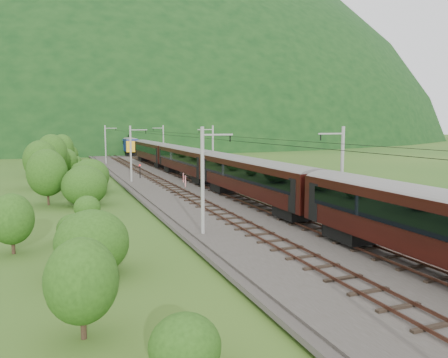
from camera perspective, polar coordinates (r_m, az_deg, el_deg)
name	(u,v)px	position (r m, az deg, el deg)	size (l,w,h in m)	color
ground	(276,230)	(35.59, 6.80, -6.65)	(600.00, 600.00, 0.00)	#244F18
railbed	(229,207)	(44.42, 0.70, -3.64)	(14.00, 220.00, 0.30)	#38332D
track_left	(207,206)	(43.55, -2.23, -3.56)	(2.40, 220.00, 0.27)	brown
track_right	(251,203)	(45.32, 3.52, -3.15)	(2.40, 220.00, 0.27)	brown
catenary_left	(131,153)	(63.41, -12.01, 3.40)	(2.54, 192.28, 8.00)	gray
catenary_right	(212,151)	(66.50, -1.52, 3.72)	(2.54, 192.28, 8.00)	gray
overhead_wires	(229,138)	(43.66, 0.72, 5.36)	(4.83, 198.00, 0.03)	black
mountain_main	(81,138)	(291.03, -18.19, 5.10)	(504.00, 360.00, 244.00)	black
train	(255,172)	(44.01, 4.06, 0.95)	(3.17, 174.93, 5.52)	black
hazard_post_near	(185,181)	(57.48, -5.06, -0.29)	(0.16, 0.16, 1.52)	red
hazard_post_far	(183,178)	(62.02, -5.33, 0.17)	(0.14, 0.14, 1.35)	red
signal	(140,170)	(68.06, -10.92, 1.15)	(0.23, 0.23, 2.06)	black
vegetation_left	(71,171)	(58.81, -19.30, 0.97)	(12.00, 146.89, 6.91)	#214813
vegetation_right	(363,197)	(45.45, 17.73, -2.21)	(6.73, 104.28, 2.97)	#214813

